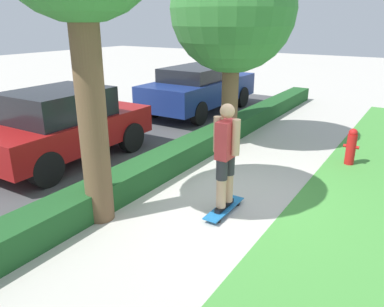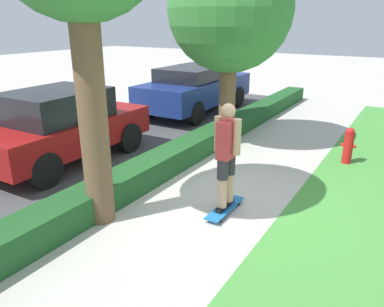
{
  "view_description": "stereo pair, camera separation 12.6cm",
  "coord_description": "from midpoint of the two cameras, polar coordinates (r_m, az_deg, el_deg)",
  "views": [
    {
      "loc": [
        -5.31,
        -2.67,
        2.95
      ],
      "look_at": [
        -0.19,
        0.6,
        0.78
      ],
      "focal_mm": 35.0,
      "sensor_mm": 36.0,
      "label": 1
    },
    {
      "loc": [
        -5.38,
        -2.56,
        2.95
      ],
      "look_at": [
        -0.19,
        0.6,
        0.78
      ],
      "focal_mm": 35.0,
      "sensor_mm": 36.0,
      "label": 2
    }
  ],
  "objects": [
    {
      "name": "ground_plane",
      "position": [
        6.64,
        5.84,
        -6.79
      ],
      "size": [
        60.0,
        60.0,
        0.0
      ],
      "primitive_type": "plane",
      "color": "#BCB7AD"
    },
    {
      "name": "street_asphalt",
      "position": [
        9.15,
        -18.27,
        -0.13
      ],
      "size": [
        18.65,
        5.0,
        0.01
      ],
      "color": "#474749",
      "rests_on": "ground_plane"
    },
    {
      "name": "hedge_row",
      "position": [
        7.33,
        -5.31,
        -2.19
      ],
      "size": [
        18.65,
        0.6,
        0.46
      ],
      "color": "#1E5123",
      "rests_on": "ground_plane"
    },
    {
      "name": "skateboard",
      "position": [
        6.15,
        5.52,
        -8.32
      ],
      "size": [
        0.98,
        0.24,
        0.09
      ],
      "color": "#1E6BAD",
      "rests_on": "ground_plane"
    },
    {
      "name": "skater_person",
      "position": [
        5.77,
        5.81,
        -0.17
      ],
      "size": [
        0.5,
        0.44,
        1.71
      ],
      "color": "black",
      "rests_on": "skateboard"
    },
    {
      "name": "tree_mid",
      "position": [
        9.07,
        6.66,
        20.9
      ],
      "size": [
        2.86,
        2.86,
        4.62
      ],
      "color": "brown",
      "rests_on": "ground_plane"
    },
    {
      "name": "parked_car_middle",
      "position": [
        8.56,
        -18.55,
        4.23
      ],
      "size": [
        3.86,
        1.87,
        1.58
      ],
      "rotation": [
        0.0,
        0.0,
        0.02
      ],
      "color": "maroon",
      "rests_on": "ground_plane"
    },
    {
      "name": "parked_car_rear",
      "position": [
        12.64,
        1.48,
        9.99
      ],
      "size": [
        4.74,
        1.93,
        1.52
      ],
      "rotation": [
        0.0,
        0.0,
        0.01
      ],
      "color": "navy",
      "rests_on": "ground_plane"
    },
    {
      "name": "fire_hydrant",
      "position": [
        8.69,
        23.47,
        0.96
      ],
      "size": [
        0.2,
        0.32,
        0.8
      ],
      "color": "red",
      "rests_on": "ground_plane"
    }
  ]
}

